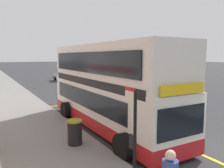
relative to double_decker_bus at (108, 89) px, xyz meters
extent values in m
plane|color=#333335|center=(2.46, 26.18, -2.06)|extent=(260.00, 260.00, 0.00)
cube|color=white|center=(0.01, 0.01, -0.71)|extent=(2.44, 10.36, 2.30)
cube|color=white|center=(0.01, 0.01, 1.39)|extent=(2.42, 10.15, 1.90)
cube|color=red|center=(0.01, 0.01, -1.56)|extent=(2.46, 10.38, 0.60)
cube|color=black|center=(0.01, 0.01, 0.46)|extent=(2.47, 9.53, 0.36)
cube|color=black|center=(-1.23, 0.41, -0.41)|extent=(0.04, 8.29, 0.90)
cube|color=black|center=(-1.23, 0.01, 1.44)|extent=(0.04, 9.12, 1.00)
cube|color=black|center=(0.01, -5.19, -0.46)|extent=(2.15, 0.04, 1.10)
cube|color=yellow|center=(0.01, -5.19, 0.66)|extent=(1.95, 0.04, 0.36)
cylinder|color=black|center=(-1.30, -3.72, -1.56)|extent=(0.56, 1.00, 1.00)
cylinder|color=black|center=(1.32, -3.72, -1.56)|extent=(0.56, 1.00, 1.00)
cylinder|color=black|center=(-1.30, 2.86, -1.56)|extent=(0.56, 1.00, 1.00)
cylinder|color=black|center=(1.32, 2.86, -1.56)|extent=(0.56, 1.00, 1.00)
cube|color=gold|center=(-1.46, -0.18, -2.06)|extent=(0.16, 13.71, 0.01)
cube|color=gold|center=(1.48, -0.18, -2.06)|extent=(0.16, 13.71, 0.01)
cube|color=gold|center=(0.01, 6.59, -2.06)|extent=(3.10, 0.16, 0.01)
cylinder|color=black|center=(-2.23, -5.61, -0.55)|extent=(0.09, 0.09, 2.74)
cube|color=silver|center=(-2.23, -5.35, 0.64)|extent=(0.05, 0.42, 0.30)
cube|color=red|center=(-2.23, -5.35, 0.84)|extent=(0.05, 0.42, 0.10)
cube|color=black|center=(-2.23, -5.51, -0.62)|extent=(0.06, 0.28, 0.40)
cube|color=#B2B5BA|center=(5.15, 23.94, -1.40)|extent=(1.76, 4.20, 0.72)
cube|color=black|center=(5.15, 23.84, -0.74)|extent=(1.52, 1.90, 0.60)
cylinder|color=black|center=(4.22, 25.24, -1.76)|extent=(0.22, 0.60, 0.60)
cylinder|color=black|center=(6.09, 25.24, -1.76)|extent=(0.22, 0.60, 0.60)
cylinder|color=black|center=(4.22, 22.64, -1.76)|extent=(0.22, 0.60, 0.60)
cylinder|color=black|center=(6.09, 22.64, -1.76)|extent=(0.22, 0.60, 0.60)
cube|color=silver|center=(7.36, 30.23, -1.40)|extent=(1.76, 4.20, 0.72)
cube|color=black|center=(7.36, 30.13, -0.74)|extent=(1.52, 1.90, 0.60)
cylinder|color=black|center=(6.43, 31.53, -1.76)|extent=(0.22, 0.60, 0.60)
cylinder|color=black|center=(8.30, 31.53, -1.76)|extent=(0.22, 0.60, 0.60)
cylinder|color=black|center=(6.43, 28.93, -1.76)|extent=(0.22, 0.60, 0.60)
cylinder|color=black|center=(8.30, 28.93, -1.76)|extent=(0.22, 0.60, 0.60)
sphere|color=beige|center=(-2.41, -7.15, -0.32)|extent=(0.22, 0.22, 0.22)
cylinder|color=black|center=(-2.53, -1.75, -1.44)|extent=(0.60, 0.60, 0.96)
cylinder|color=#A5991E|center=(-2.53, -1.75, -0.92)|extent=(0.63, 0.63, 0.08)
camera|label=1|loc=(-5.71, -10.47, 1.73)|focal=36.53mm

